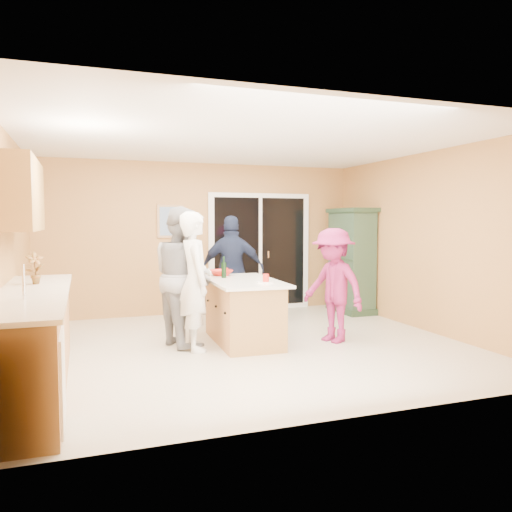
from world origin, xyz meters
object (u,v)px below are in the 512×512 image
object	(u,v)px
kitchen_island	(243,313)
green_hutch	(351,262)
woman_navy	(232,270)
woman_magenta	(333,285)
woman_grey	(182,276)
woman_white	(195,281)

from	to	relation	value
kitchen_island	green_hutch	distance (m)	2.93
woman_navy	woman_magenta	xyz separation A→B (m)	(0.95, -1.51, -0.09)
kitchen_island	green_hutch	xyz separation A→B (m)	(2.47, 1.48, 0.50)
woman_grey	woman_magenta	xyz separation A→B (m)	(1.92, -0.51, -0.14)
green_hutch	woman_magenta	xyz separation A→B (m)	(-1.34, -1.85, -0.14)
woman_white	green_hutch	bearing A→B (deg)	-60.81
woman_navy	woman_magenta	size ratio (longest dim) A/B	1.12
green_hutch	woman_white	xyz separation A→B (m)	(-3.15, -1.65, -0.03)
kitchen_island	woman_grey	distance (m)	0.94
woman_grey	woman_navy	xyz separation A→B (m)	(0.97, 0.99, -0.05)
green_hutch	woman_navy	bearing A→B (deg)	-171.53
woman_grey	woman_navy	distance (m)	1.39
woman_white	woman_magenta	world-z (taller)	woman_white
woman_navy	woman_white	bearing A→B (deg)	71.29
kitchen_island	woman_navy	world-z (taller)	woman_navy
kitchen_island	woman_white	xyz separation A→B (m)	(-0.68, -0.17, 0.47)
green_hutch	woman_white	bearing A→B (deg)	-152.36
green_hutch	woman_magenta	bearing A→B (deg)	-125.96
green_hutch	woman_grey	distance (m)	3.52
woman_white	woman_magenta	distance (m)	1.83
kitchen_island	woman_navy	xyz separation A→B (m)	(0.19, 1.14, 0.45)
green_hutch	woman_navy	world-z (taller)	green_hutch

